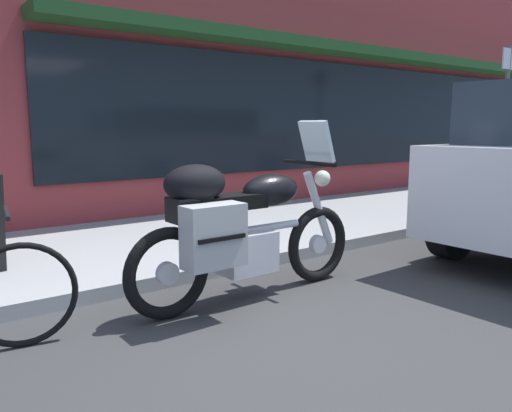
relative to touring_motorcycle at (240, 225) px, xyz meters
name	(u,v)px	position (x,y,z in m)	size (l,w,h in m)	color
ground_plane	(284,337)	(-0.16, -0.73, -0.61)	(80.00, 80.00, 0.00)	#353535
storefront_building	(430,57)	(7.38, 3.52, 2.20)	(23.09, 0.90, 5.74)	maroon
touring_motorcycle	(240,225)	(0.00, 0.00, 0.00)	(2.14, 0.68, 1.41)	black
parking_sign_pole	(505,112)	(6.07, 1.14, 0.99)	(0.44, 0.07, 2.51)	#59595B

